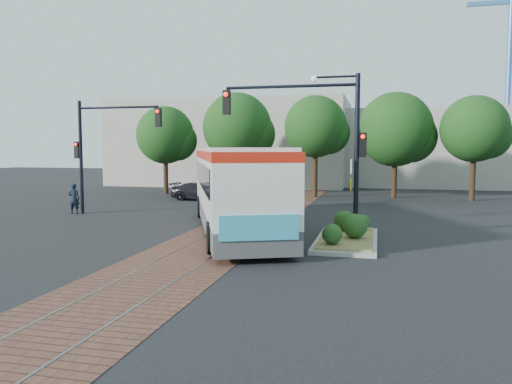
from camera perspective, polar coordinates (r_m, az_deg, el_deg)
ground at (r=20.74m, az=-2.90°, el=-4.68°), size 120.00×120.00×0.00m
trackbed at (r=24.55m, az=-0.22°, el=-3.15°), size 3.60×40.00×0.02m
tree_row at (r=36.33m, az=6.43°, el=7.12°), size 26.40×5.60×7.67m
warehouses at (r=48.76m, az=6.25°, el=5.35°), size 40.00×13.00×8.00m
crane at (r=55.43m, az=26.92°, el=12.13°), size 8.00×0.50×18.00m
city_bus at (r=21.23m, az=-2.43°, el=0.87°), size 7.57×13.17×3.51m
traffic_island at (r=18.98m, az=10.42°, el=-4.66°), size 2.20×5.20×1.13m
signal_pole_main at (r=18.90m, az=7.70°, el=6.99°), size 5.49×0.46×6.00m
signal_pole_left at (r=27.55m, az=-17.44°, el=5.56°), size 4.99×0.34×6.00m
officer at (r=28.37m, az=-20.08°, el=-0.72°), size 0.67×0.52×1.62m
parked_car at (r=33.89m, az=-6.39°, el=0.06°), size 4.18×2.00×1.17m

